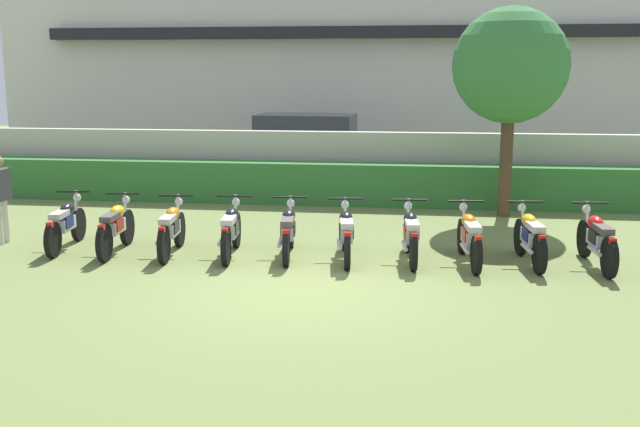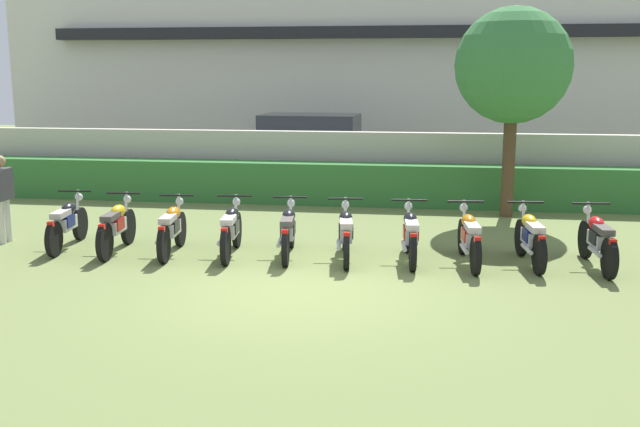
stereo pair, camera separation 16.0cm
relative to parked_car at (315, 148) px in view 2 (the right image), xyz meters
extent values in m
plane|color=olive|center=(1.39, -10.62, -0.94)|extent=(60.00, 60.00, 0.00)
cube|color=silver|center=(1.39, 5.95, 2.95)|extent=(24.61, 6.00, 7.77)
cube|color=black|center=(1.39, 2.70, 3.34)|extent=(20.67, 0.50, 0.36)
cube|color=#BCB7A8|center=(1.39, -2.96, -0.11)|extent=(23.38, 0.30, 1.65)
cube|color=#337033|center=(1.39, -3.66, -0.45)|extent=(18.70, 0.70, 0.97)
cube|color=silver|center=(0.05, 0.00, -0.20)|extent=(4.58, 2.06, 1.00)
cube|color=#2D333D|center=(-0.15, 0.01, 0.63)|extent=(2.78, 1.83, 0.65)
cylinder|color=black|center=(1.67, 0.85, -0.60)|extent=(0.69, 0.25, 0.68)
cylinder|color=black|center=(1.58, -1.00, -0.60)|extent=(0.69, 0.25, 0.68)
cylinder|color=black|center=(-1.48, 1.00, -0.60)|extent=(0.69, 0.25, 0.68)
cylinder|color=black|center=(-1.57, -0.85, -0.60)|extent=(0.69, 0.25, 0.68)
cylinder|color=#4C3823|center=(4.89, -4.61, 0.24)|extent=(0.27, 0.27, 2.36)
sphere|color=#387A3D|center=(4.89, -4.61, 2.27)|extent=(2.43, 2.43, 2.43)
cylinder|color=black|center=(-3.17, -8.08, -0.63)|extent=(0.16, 0.62, 0.61)
cylinder|color=black|center=(-3.02, -9.36, -0.63)|extent=(0.16, 0.62, 0.61)
cube|color=silver|center=(-3.09, -8.77, -0.48)|extent=(0.27, 0.62, 0.22)
ellipsoid|color=black|center=(-3.11, -8.60, -0.25)|extent=(0.27, 0.46, 0.22)
cube|color=#B2ADA3|center=(-3.06, -9.00, -0.27)|extent=(0.26, 0.54, 0.10)
cube|color=red|center=(-3.01, -9.46, -0.35)|extent=(0.11, 0.09, 0.08)
cylinder|color=silver|center=(-3.16, -8.17, -0.31)|extent=(0.08, 0.23, 0.65)
cylinder|color=black|center=(-3.15, -8.26, 0.01)|extent=(0.60, 0.11, 0.04)
sphere|color=silver|center=(-3.18, -8.07, -0.13)|extent=(0.14, 0.14, 0.14)
cylinder|color=silver|center=(-3.18, -9.03, -0.61)|extent=(0.14, 0.55, 0.07)
cube|color=navy|center=(-3.08, -8.82, -0.43)|extent=(0.28, 0.39, 0.20)
cylinder|color=black|center=(-2.16, -8.26, -0.62)|extent=(0.15, 0.64, 0.64)
cylinder|color=black|center=(-2.04, -9.51, -0.62)|extent=(0.15, 0.64, 0.64)
cube|color=silver|center=(-2.10, -8.93, -0.47)|extent=(0.25, 0.62, 0.22)
ellipsoid|color=yellow|center=(-2.11, -8.76, -0.24)|extent=(0.26, 0.46, 0.22)
cube|color=#4C4742|center=(-2.08, -9.16, -0.26)|extent=(0.25, 0.54, 0.10)
cube|color=red|center=(-2.04, -9.61, -0.34)|extent=(0.11, 0.09, 0.08)
cylinder|color=silver|center=(-2.15, -8.35, -0.30)|extent=(0.07, 0.23, 0.65)
cylinder|color=black|center=(-2.14, -8.44, 0.02)|extent=(0.60, 0.09, 0.04)
sphere|color=silver|center=(-2.16, -8.24, -0.12)|extent=(0.14, 0.14, 0.14)
cylinder|color=silver|center=(-2.19, -9.19, -0.60)|extent=(0.12, 0.55, 0.07)
cube|color=#A51414|center=(-2.09, -8.98, -0.42)|extent=(0.27, 0.38, 0.20)
cylinder|color=black|center=(-1.17, -8.29, -0.63)|extent=(0.16, 0.63, 0.62)
cylinder|color=black|center=(-1.04, -9.49, -0.63)|extent=(0.16, 0.63, 0.62)
cube|color=silver|center=(-1.10, -8.94, -0.48)|extent=(0.26, 0.62, 0.22)
ellipsoid|color=orange|center=(-1.12, -8.77, -0.25)|extent=(0.27, 0.46, 0.22)
cube|color=#B2ADA3|center=(-1.07, -9.16, -0.27)|extent=(0.26, 0.54, 0.10)
cube|color=red|center=(-1.03, -9.59, -0.35)|extent=(0.11, 0.09, 0.08)
cylinder|color=silver|center=(-1.16, -8.38, -0.31)|extent=(0.07, 0.23, 0.65)
cylinder|color=black|center=(-1.15, -8.47, 0.01)|extent=(0.60, 0.10, 0.04)
sphere|color=silver|center=(-1.17, -8.27, -0.13)|extent=(0.14, 0.14, 0.14)
cylinder|color=silver|center=(-1.19, -9.20, -0.61)|extent=(0.13, 0.55, 0.07)
cube|color=black|center=(-1.09, -8.99, -0.43)|extent=(0.28, 0.38, 0.20)
cylinder|color=black|center=(-0.15, -8.21, -0.62)|extent=(0.16, 0.63, 0.63)
cylinder|color=black|center=(-0.01, -9.46, -0.62)|extent=(0.16, 0.63, 0.63)
cube|color=silver|center=(-0.07, -8.88, -0.47)|extent=(0.27, 0.62, 0.22)
ellipsoid|color=black|center=(-0.09, -8.71, -0.24)|extent=(0.27, 0.46, 0.22)
cube|color=beige|center=(-0.05, -9.11, -0.26)|extent=(0.26, 0.54, 0.10)
cube|color=red|center=(0.00, -9.56, -0.34)|extent=(0.11, 0.09, 0.08)
cylinder|color=silver|center=(-0.14, -8.30, -0.30)|extent=(0.08, 0.23, 0.65)
cylinder|color=black|center=(-0.13, -8.39, 0.02)|extent=(0.60, 0.10, 0.04)
sphere|color=silver|center=(-0.15, -8.19, -0.12)|extent=(0.14, 0.14, 0.14)
cylinder|color=silver|center=(-0.16, -9.14, -0.60)|extent=(0.13, 0.55, 0.07)
cube|color=black|center=(-0.07, -8.93, -0.42)|extent=(0.28, 0.38, 0.20)
cylinder|color=black|center=(0.82, -8.11, -0.64)|extent=(0.16, 0.60, 0.60)
cylinder|color=black|center=(0.96, -9.38, -0.64)|extent=(0.16, 0.60, 0.60)
cube|color=silver|center=(0.90, -8.79, -0.49)|extent=(0.27, 0.62, 0.22)
ellipsoid|color=black|center=(0.88, -8.62, -0.26)|extent=(0.27, 0.46, 0.22)
cube|color=#4C4742|center=(0.92, -9.02, -0.28)|extent=(0.26, 0.54, 0.10)
cube|color=red|center=(0.97, -9.48, -0.36)|extent=(0.11, 0.09, 0.08)
cylinder|color=silver|center=(0.83, -8.20, -0.32)|extent=(0.08, 0.23, 0.65)
cylinder|color=black|center=(0.84, -8.29, 0.00)|extent=(0.60, 0.10, 0.04)
sphere|color=silver|center=(0.81, -8.09, -0.14)|extent=(0.14, 0.14, 0.14)
cylinder|color=silver|center=(0.80, -9.06, -0.62)|extent=(0.13, 0.55, 0.07)
cube|color=black|center=(0.90, -8.84, -0.44)|extent=(0.28, 0.39, 0.20)
cylinder|color=black|center=(1.79, -8.15, -0.64)|extent=(0.17, 0.61, 0.60)
cylinder|color=black|center=(1.95, -9.44, -0.64)|extent=(0.17, 0.61, 0.60)
cube|color=silver|center=(1.88, -8.85, -0.49)|extent=(0.27, 0.62, 0.22)
ellipsoid|color=black|center=(1.86, -8.68, -0.26)|extent=(0.27, 0.46, 0.22)
cube|color=#B2ADA3|center=(1.91, -9.08, -0.28)|extent=(0.26, 0.54, 0.10)
cube|color=red|center=(1.97, -9.54, -0.36)|extent=(0.11, 0.09, 0.08)
cylinder|color=silver|center=(1.80, -8.24, -0.32)|extent=(0.08, 0.23, 0.65)
cylinder|color=black|center=(1.81, -8.33, 0.00)|extent=(0.60, 0.11, 0.04)
sphere|color=silver|center=(1.79, -8.13, -0.14)|extent=(0.14, 0.14, 0.14)
cylinder|color=silver|center=(1.79, -9.11, -0.62)|extent=(0.14, 0.55, 0.07)
cube|color=black|center=(1.88, -8.90, -0.44)|extent=(0.28, 0.39, 0.20)
cylinder|color=black|center=(2.88, -8.15, -0.63)|extent=(0.15, 0.62, 0.61)
cylinder|color=black|center=(2.99, -9.38, -0.63)|extent=(0.15, 0.62, 0.61)
cube|color=silver|center=(2.94, -8.82, -0.48)|extent=(0.25, 0.62, 0.22)
ellipsoid|color=black|center=(2.93, -8.65, -0.25)|extent=(0.26, 0.46, 0.22)
cube|color=beige|center=(2.96, -9.04, -0.27)|extent=(0.25, 0.54, 0.10)
cube|color=red|center=(3.00, -9.48, -0.35)|extent=(0.11, 0.09, 0.08)
cylinder|color=silver|center=(2.89, -8.24, -0.31)|extent=(0.07, 0.23, 0.65)
cylinder|color=black|center=(2.90, -8.33, 0.01)|extent=(0.60, 0.09, 0.04)
sphere|color=silver|center=(2.88, -8.13, -0.13)|extent=(0.14, 0.14, 0.14)
cylinder|color=silver|center=(2.84, -9.08, -0.61)|extent=(0.12, 0.55, 0.07)
cube|color=#A51414|center=(2.95, -8.87, -0.43)|extent=(0.27, 0.38, 0.20)
cylinder|color=black|center=(3.82, -8.14, -0.63)|extent=(0.15, 0.61, 0.61)
cylinder|color=black|center=(3.96, -9.47, -0.63)|extent=(0.15, 0.61, 0.61)
cube|color=silver|center=(3.89, -8.86, -0.48)|extent=(0.26, 0.62, 0.22)
ellipsoid|color=orange|center=(3.87, -8.69, -0.25)|extent=(0.26, 0.46, 0.22)
cube|color=beige|center=(3.91, -9.09, -0.27)|extent=(0.25, 0.54, 0.10)
cube|color=red|center=(3.97, -9.57, -0.35)|extent=(0.11, 0.09, 0.08)
cylinder|color=silver|center=(3.82, -8.23, -0.31)|extent=(0.07, 0.23, 0.65)
cylinder|color=black|center=(3.83, -8.32, 0.01)|extent=(0.60, 0.10, 0.04)
sphere|color=silver|center=(3.81, -8.12, -0.13)|extent=(0.14, 0.14, 0.14)
cylinder|color=silver|center=(3.80, -9.12, -0.61)|extent=(0.13, 0.55, 0.07)
cube|color=#A51414|center=(3.90, -8.91, -0.43)|extent=(0.28, 0.38, 0.20)
cylinder|color=black|center=(4.79, -8.11, -0.62)|extent=(0.16, 0.63, 0.63)
cylinder|color=black|center=(4.92, -9.31, -0.62)|extent=(0.16, 0.63, 0.63)
cube|color=silver|center=(4.86, -8.76, -0.47)|extent=(0.26, 0.62, 0.22)
ellipsoid|color=yellow|center=(4.85, -8.59, -0.24)|extent=(0.27, 0.46, 0.22)
cube|color=beige|center=(4.89, -8.99, -0.26)|extent=(0.26, 0.54, 0.10)
cube|color=red|center=(4.94, -9.41, -0.34)|extent=(0.11, 0.09, 0.08)
cylinder|color=silver|center=(4.80, -8.20, -0.30)|extent=(0.07, 0.23, 0.65)
cylinder|color=black|center=(4.81, -8.29, 0.02)|extent=(0.60, 0.10, 0.04)
sphere|color=silver|center=(4.79, -8.09, -0.12)|extent=(0.14, 0.14, 0.14)
cylinder|color=silver|center=(4.77, -9.02, -0.60)|extent=(0.13, 0.55, 0.07)
cube|color=navy|center=(4.87, -8.81, -0.42)|extent=(0.28, 0.38, 0.20)
cylinder|color=black|center=(5.84, -8.11, -0.62)|extent=(0.13, 0.64, 0.64)
cylinder|color=black|center=(5.93, -9.41, -0.62)|extent=(0.13, 0.64, 0.64)
cube|color=silver|center=(5.89, -8.81, -0.47)|extent=(0.24, 0.61, 0.22)
ellipsoid|color=red|center=(5.88, -8.64, -0.24)|extent=(0.25, 0.45, 0.22)
cube|color=#4C4742|center=(5.91, -9.04, -0.26)|extent=(0.24, 0.53, 0.10)
cube|color=red|center=(5.94, -9.51, -0.34)|extent=(0.11, 0.09, 0.08)
cylinder|color=silver|center=(5.85, -8.20, -0.30)|extent=(0.07, 0.23, 0.65)
cylinder|color=black|center=(5.86, -8.29, 0.02)|extent=(0.60, 0.08, 0.04)
sphere|color=silver|center=(5.84, -8.09, -0.12)|extent=(0.14, 0.14, 0.14)
cylinder|color=silver|center=(5.79, -9.07, -0.60)|extent=(0.11, 0.55, 0.07)
cube|color=black|center=(5.90, -8.86, -0.42)|extent=(0.26, 0.38, 0.20)
cylinder|color=silver|center=(-4.44, -8.38, -0.54)|extent=(0.13, 0.13, 0.80)
cylinder|color=silver|center=(-4.44, -8.59, -0.54)|extent=(0.13, 0.13, 0.80)
cube|color=#38383D|center=(-4.44, -8.49, 0.14)|extent=(0.22, 0.46, 0.56)
cylinder|color=#38383D|center=(-4.44, -8.21, 0.16)|extent=(0.09, 0.09, 0.54)
camera|label=1|loc=(3.03, -20.70, 2.15)|focal=41.36mm
camera|label=2|loc=(3.19, -20.67, 2.15)|focal=41.36mm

